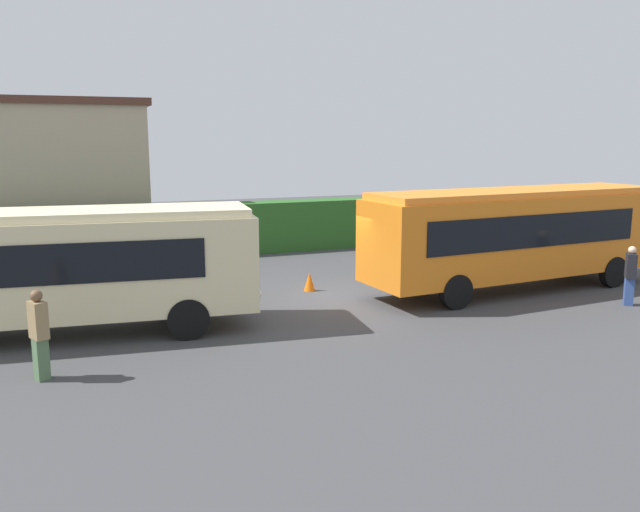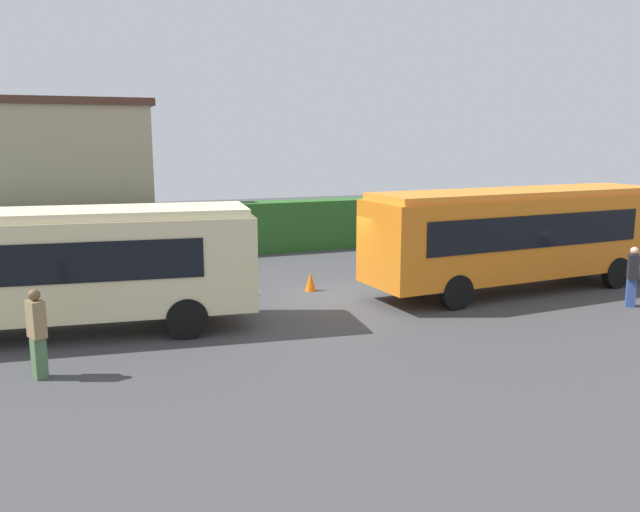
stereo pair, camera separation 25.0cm
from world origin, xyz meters
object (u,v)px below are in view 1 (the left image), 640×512
(person_center, at_px, (88,273))
(person_left, at_px, (39,332))
(traffic_cone, at_px, (309,281))
(bus_orange, at_px, (516,232))
(person_right, at_px, (630,274))
(bus_cream, at_px, (65,264))
(person_far, at_px, (538,248))

(person_center, bearing_deg, person_left, 79.37)
(traffic_cone, bearing_deg, person_center, 178.09)
(person_left, relative_size, traffic_cone, 3.07)
(bus_orange, height_order, person_right, bus_orange)
(person_left, bearing_deg, bus_orange, -12.01)
(person_right, height_order, traffic_cone, person_right)
(bus_cream, distance_m, person_left, 3.14)
(person_far, bearing_deg, person_right, -148.16)
(bus_cream, xyz_separation_m, person_center, (0.60, 2.43, -0.75))
(person_left, bearing_deg, person_right, -23.75)
(person_center, distance_m, person_right, 15.37)
(person_center, relative_size, person_right, 1.12)
(person_far, bearing_deg, bus_cream, 138.61)
(person_center, relative_size, traffic_cone, 3.23)
(bus_orange, distance_m, person_far, 3.45)
(bus_orange, relative_size, person_right, 6.00)
(bus_cream, xyz_separation_m, bus_orange, (13.22, -0.03, 0.06))
(bus_orange, xyz_separation_m, person_left, (-13.79, -2.96, -0.85))
(bus_orange, xyz_separation_m, traffic_cone, (-6.08, 2.24, -1.53))
(person_center, xyz_separation_m, person_far, (15.25, -0.43, -0.17))
(person_right, relative_size, person_far, 1.05)
(person_right, bearing_deg, person_far, 118.14)
(bus_cream, distance_m, person_far, 16.00)
(person_center, bearing_deg, traffic_cone, 179.62)
(person_left, xyz_separation_m, person_far, (16.41, 4.98, -0.12))
(person_left, height_order, person_right, person_left)
(person_far, bearing_deg, traffic_cone, 130.02)
(bus_orange, xyz_separation_m, person_center, (-12.62, 2.46, -0.80))
(person_center, bearing_deg, person_right, 161.29)
(person_left, distance_m, person_center, 5.54)
(bus_orange, height_order, traffic_cone, bus_orange)
(person_right, distance_m, traffic_cone, 9.41)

